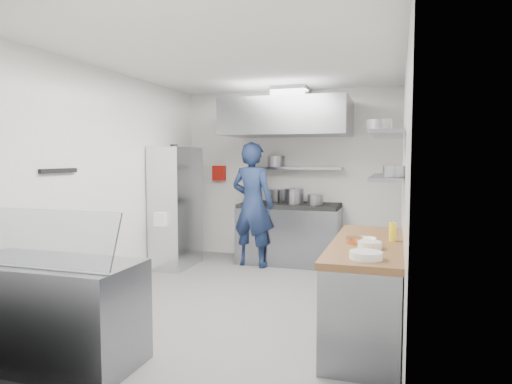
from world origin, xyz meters
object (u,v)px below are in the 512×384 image
(gas_range, at_px, (290,235))
(wire_rack, at_px, (176,207))
(chef, at_px, (253,205))
(display_case, at_px, (49,312))

(gas_range, distance_m, wire_rack, 1.85)
(gas_range, bearing_deg, chef, -142.72)
(display_case, bearing_deg, chef, 81.38)
(wire_rack, distance_m, display_case, 3.44)
(wire_rack, xyz_separation_m, display_case, (0.56, -3.35, -0.50))
(gas_range, bearing_deg, display_case, -104.59)
(gas_range, bearing_deg, wire_rack, -155.42)
(wire_rack, bearing_deg, chef, 17.82)
(gas_range, distance_m, display_case, 4.24)
(chef, bearing_deg, gas_range, -131.80)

